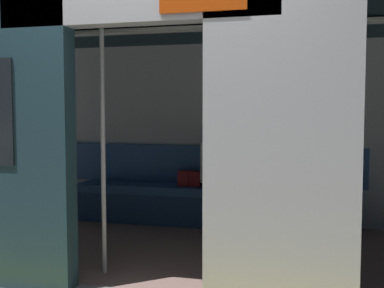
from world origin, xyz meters
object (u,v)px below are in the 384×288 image
object	(u,v)px
bench_seat	(205,196)
handbag	(190,179)
book	(260,188)
grab_pole_door	(103,145)
train_car	(174,94)
person_seated	(225,169)

from	to	relation	value
bench_seat	handbag	bearing A→B (deg)	-15.12
book	grab_pole_door	bearing A→B (deg)	60.50
train_car	person_seated	bearing A→B (deg)	-108.25
train_car	handbag	xyz separation A→B (m)	(0.12, -1.02, -0.92)
book	train_car	bearing A→B (deg)	57.02
grab_pole_door	train_car	bearing A→B (deg)	-115.65
handbag	grab_pole_door	size ratio (longest dim) A/B	0.13
bench_seat	person_seated	distance (m)	0.41
person_seated	handbag	size ratio (longest dim) A/B	4.48
bench_seat	grab_pole_door	bearing A→B (deg)	76.14
train_car	bench_seat	world-z (taller)	train_car
train_car	handbag	size ratio (longest dim) A/B	24.62
handbag	grab_pole_door	distance (m)	1.86
bench_seat	person_seated	size ratio (longest dim) A/B	2.58
bench_seat	person_seated	bearing A→B (deg)	167.69
train_car	bench_seat	distance (m)	1.48
train_car	grab_pole_door	distance (m)	0.94
train_car	book	xyz separation A→B (m)	(-0.68, -1.00, -0.99)
person_seated	grab_pole_door	bearing A→B (deg)	68.32
bench_seat	handbag	distance (m)	0.27
handbag	grab_pole_door	bearing A→B (deg)	82.18
handbag	book	size ratio (longest dim) A/B	1.18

